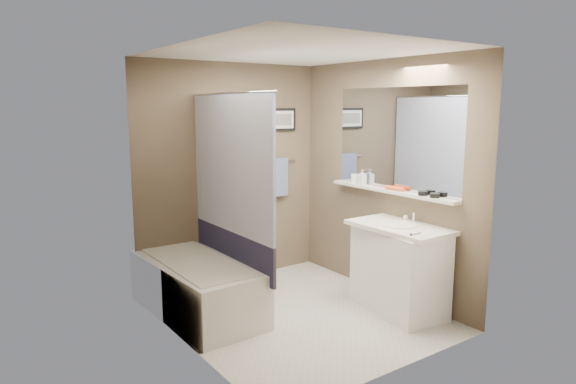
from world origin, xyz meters
TOP-DOWN VIEW (x-y plane):
  - ground at (0.00, 0.00)m, footprint 2.50×2.50m
  - ceiling at (0.00, 0.00)m, footprint 2.20×2.50m
  - wall_back at (0.00, 1.23)m, footprint 2.20×0.04m
  - wall_front at (0.00, -1.23)m, footprint 2.20×0.04m
  - wall_left at (-1.08, 0.00)m, footprint 0.04×2.50m
  - wall_right at (1.08, 0.00)m, footprint 0.04×2.50m
  - tile_surround at (-1.09, 0.50)m, footprint 0.02×1.55m
  - curtain_rod at (-0.40, 0.50)m, footprint 0.02×1.55m
  - curtain_upper at (-0.40, 0.50)m, footprint 0.03×1.45m
  - curtain_lower at (-0.40, 0.50)m, footprint 0.03×1.45m
  - mirror at (1.09, -0.15)m, footprint 0.02×1.60m
  - shelf at (1.04, -0.15)m, footprint 0.12×1.60m
  - towel_bar at (0.55, 1.22)m, footprint 0.60×0.02m
  - towel at (0.55, 1.20)m, footprint 0.34×0.05m
  - art_frame at (0.55, 1.23)m, footprint 0.62×0.02m
  - art_mat at (0.55, 1.22)m, footprint 0.56×0.00m
  - art_image at (0.55, 1.22)m, footprint 0.50×0.00m
  - door at (0.55, -1.24)m, footprint 0.80×0.02m
  - door_handle at (0.22, -1.19)m, footprint 0.10×0.02m
  - bathtub at (-0.75, 0.57)m, footprint 0.77×1.53m
  - tub_rim at (-0.75, 0.57)m, footprint 0.56×1.36m
  - toilet at (-0.06, 0.92)m, footprint 0.44×0.69m
  - vanity at (0.85, -0.47)m, footprint 0.62×0.96m
  - countertop at (0.84, -0.47)m, footprint 0.54×0.96m
  - sink_basin at (0.83, -0.47)m, footprint 0.34×0.34m
  - faucet_spout at (1.03, -0.47)m, footprint 0.02×0.02m
  - faucet_knob at (1.03, -0.37)m, footprint 0.05×0.05m
  - candle_bowl_near at (1.04, -0.70)m, footprint 0.09×0.09m
  - candle_bowl_far at (1.04, -0.56)m, footprint 0.09×0.09m
  - hair_brush_front at (1.04, -0.21)m, footprint 0.06×0.22m
  - pink_comb at (1.04, 0.01)m, footprint 0.04×0.16m
  - glass_jar at (1.04, 0.37)m, footprint 0.08×0.08m
  - soap_bottle at (1.04, 0.26)m, footprint 0.07×0.07m

SIDE VIEW (x-z plane):
  - ground at x=0.00m, z-range 0.00..0.00m
  - bathtub at x=-0.75m, z-range 0.00..0.50m
  - toilet at x=-0.06m, z-range 0.00..0.67m
  - vanity at x=0.85m, z-range 0.00..0.80m
  - tub_rim at x=-0.75m, z-range 0.49..0.51m
  - curtain_lower at x=-0.40m, z-range 0.40..0.76m
  - countertop at x=0.84m, z-range 0.80..0.84m
  - sink_basin at x=0.83m, z-range 0.84..0.86m
  - faucet_knob at x=1.03m, z-range 0.84..0.90m
  - faucet_spout at x=1.03m, z-range 0.84..0.94m
  - tile_surround at x=-1.09m, z-range 0.00..2.00m
  - door at x=0.55m, z-range 0.00..2.00m
  - door_handle at x=0.22m, z-range 0.99..1.01m
  - shelf at x=1.04m, z-range 1.09..1.11m
  - pink_comb at x=1.04m, z-range 1.11..1.12m
  - towel at x=0.55m, z-range 0.90..1.34m
  - candle_bowl_near at x=1.04m, z-range 1.11..1.16m
  - candle_bowl_far at x=1.04m, z-range 1.11..1.16m
  - hair_brush_front at x=1.04m, z-range 1.12..1.16m
  - glass_jar at x=1.04m, z-range 1.11..1.22m
  - soap_bottle at x=1.04m, z-range 1.11..1.27m
  - wall_back at x=0.00m, z-range 0.00..2.40m
  - wall_front at x=0.00m, z-range 0.00..2.40m
  - wall_left at x=-1.08m, z-range 0.00..2.40m
  - wall_right at x=1.08m, z-range 0.00..2.40m
  - towel_bar at x=0.55m, z-range 1.29..1.31m
  - curtain_upper at x=-0.40m, z-range 0.76..2.04m
  - mirror at x=1.09m, z-range 1.12..2.12m
  - art_frame at x=0.55m, z-range 1.65..1.91m
  - art_mat at x=0.55m, z-range 1.68..1.88m
  - art_image at x=0.55m, z-range 1.72..1.84m
  - curtain_rod at x=-0.40m, z-range 2.04..2.06m
  - ceiling at x=0.00m, z-range 2.36..2.40m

